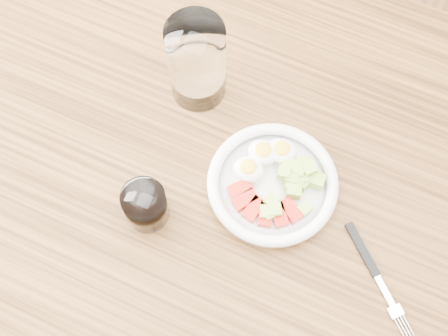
# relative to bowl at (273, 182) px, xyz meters

# --- Properties ---
(ground) EXTENTS (4.00, 4.00, 0.00)m
(ground) POSITION_rel_bowl_xyz_m (-0.07, -0.02, -0.79)
(ground) COLOR brown
(ground) RESTS_ON ground
(dining_table) EXTENTS (1.50, 0.90, 0.77)m
(dining_table) POSITION_rel_bowl_xyz_m (-0.07, -0.02, -0.12)
(dining_table) COLOR brown
(dining_table) RESTS_ON ground
(bowl) EXTENTS (0.20, 0.20, 0.05)m
(bowl) POSITION_rel_bowl_xyz_m (0.00, 0.00, 0.00)
(bowl) COLOR white
(bowl) RESTS_ON dining_table
(fork) EXTENTS (0.15, 0.13, 0.01)m
(fork) POSITION_rel_bowl_xyz_m (0.18, -0.05, -0.01)
(fork) COLOR black
(fork) RESTS_ON dining_table
(water_glass) EXTENTS (0.09, 0.09, 0.16)m
(water_glass) POSITION_rel_bowl_xyz_m (-0.18, 0.11, 0.06)
(water_glass) COLOR white
(water_glass) RESTS_ON dining_table
(coffee_glass) EXTENTS (0.07, 0.07, 0.07)m
(coffee_glass) POSITION_rel_bowl_xyz_m (-0.16, -0.12, 0.02)
(coffee_glass) COLOR white
(coffee_glass) RESTS_ON dining_table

